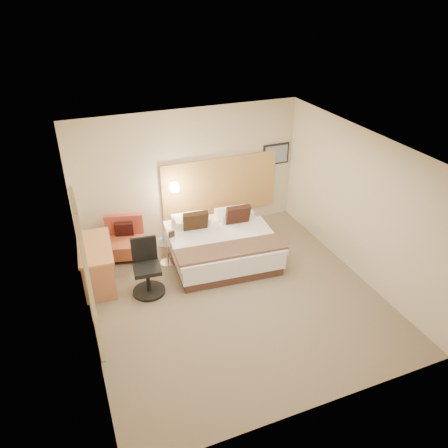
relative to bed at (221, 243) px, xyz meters
name	(u,v)px	position (x,y,z in m)	size (l,w,h in m)	color
floor	(234,296)	(-0.22, -1.23, -0.33)	(4.80, 5.00, 0.02)	#7C6A53
ceiling	(237,149)	(-0.22, -1.23, 2.39)	(4.80, 5.00, 0.02)	white
wall_back	(188,173)	(-0.22, 1.28, 1.03)	(4.80, 0.02, 2.70)	beige
wall_front	(321,332)	(-0.22, -3.74, 1.03)	(4.80, 0.02, 2.70)	beige
wall_left	(80,261)	(-2.63, -1.23, 1.03)	(0.02, 5.00, 2.70)	beige
wall_right	(359,204)	(2.19, -1.23, 1.03)	(0.02, 5.00, 2.70)	beige
headboard_panel	(220,186)	(0.48, 1.24, 0.63)	(2.60, 0.04, 1.30)	tan
art_frame	(276,154)	(1.80, 1.25, 1.18)	(0.62, 0.03, 0.47)	black
art_canvas	(276,154)	(1.80, 1.23, 1.18)	(0.54, 0.01, 0.39)	gray
lamp_arm	(174,186)	(-0.57, 1.19, 0.83)	(0.02, 0.02, 0.12)	silver
lamp_shade	(174,187)	(-0.57, 1.13, 0.83)	(0.15, 0.15, 0.15)	#FBEAC4
curtain	(87,277)	(-2.58, -1.48, 0.90)	(0.06, 0.90, 2.42)	beige
bottle_a	(164,237)	(-1.08, 0.21, 0.27)	(0.05, 0.05, 0.18)	#83B5CB
bottle_b	(164,237)	(-1.07, 0.22, 0.27)	(0.05, 0.05, 0.18)	#91CBE0
menu_folder	(172,235)	(-0.92, 0.21, 0.27)	(0.12, 0.04, 0.20)	#2F1F13
bed	(221,243)	(0.00, 0.00, 0.00)	(2.13, 2.09, 0.97)	#482B24
lounge_chair	(125,241)	(-1.74, 0.79, 0.00)	(0.89, 0.82, 0.79)	tan
side_table	(167,251)	(-1.04, 0.19, -0.04)	(0.55, 0.55, 0.49)	white
desk	(97,254)	(-2.34, 0.04, 0.30)	(0.65, 1.29, 0.78)	tan
desk_chair	(147,271)	(-1.59, -0.53, 0.10)	(0.63, 0.63, 1.01)	black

